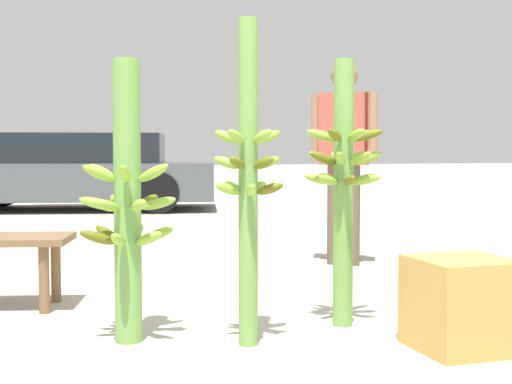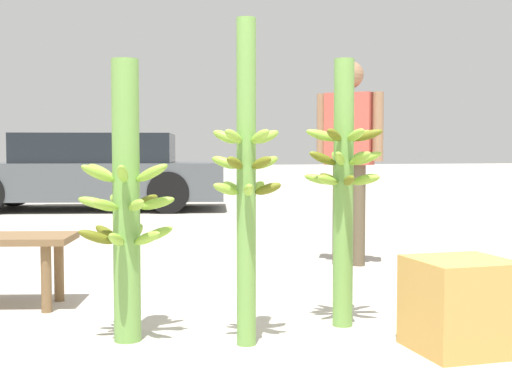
% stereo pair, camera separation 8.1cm
% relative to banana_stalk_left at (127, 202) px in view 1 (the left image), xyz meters
% --- Properties ---
extents(ground_plane, '(80.00, 80.00, 0.00)m').
position_rel_banana_stalk_left_xyz_m(ground_plane, '(0.61, -0.45, -0.68)').
color(ground_plane, '#B2AA9E').
extents(banana_stalk_left, '(0.48, 0.48, 1.37)m').
position_rel_banana_stalk_left_xyz_m(banana_stalk_left, '(0.00, 0.00, 0.00)').
color(banana_stalk_left, '#6B9E47').
rests_on(banana_stalk_left, ground_plane).
extents(banana_stalk_center, '(0.35, 0.35, 1.55)m').
position_rel_banana_stalk_left_xyz_m(banana_stalk_center, '(0.54, -0.23, 0.12)').
color(banana_stalk_center, '#6B9E47').
rests_on(banana_stalk_center, ground_plane).
extents(banana_stalk_right, '(0.42, 0.42, 1.41)m').
position_rel_banana_stalk_left_xyz_m(banana_stalk_right, '(1.13, -0.01, 0.08)').
color(banana_stalk_right, '#6B9E47').
rests_on(banana_stalk_right, ground_plane).
extents(vendor_person, '(0.48, 0.43, 1.65)m').
position_rel_banana_stalk_left_xyz_m(vendor_person, '(1.97, 1.84, 0.32)').
color(vendor_person, brown).
rests_on(vendor_person, ground_plane).
extents(parked_car, '(4.54, 2.59, 1.19)m').
position_rel_banana_stalk_left_xyz_m(parked_car, '(0.23, 7.96, -0.10)').
color(parked_car, '#4C5156').
rests_on(parked_car, ground_plane).
extents(produce_crate, '(0.43, 0.43, 0.43)m').
position_rel_banana_stalk_left_xyz_m(produce_crate, '(1.47, -0.60, -0.47)').
color(produce_crate, '#C69347').
rests_on(produce_crate, ground_plane).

